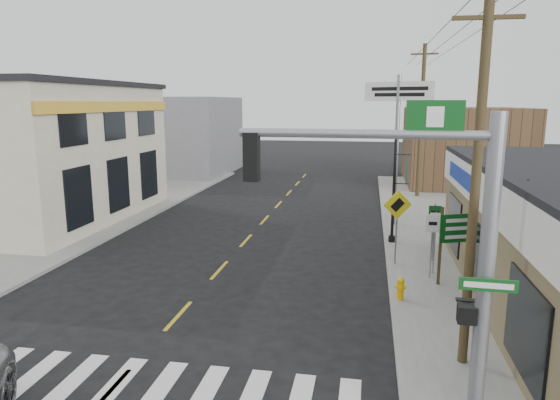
% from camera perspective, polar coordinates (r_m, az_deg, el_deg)
% --- Properties ---
extents(ground, '(140.00, 140.00, 0.00)m').
position_cam_1_polar(ground, '(11.75, -19.15, -20.30)').
color(ground, black).
rests_on(ground, ground).
extents(sidewalk_right, '(6.00, 38.00, 0.13)m').
position_cam_1_polar(sidewalk_right, '(22.76, 19.39, -4.65)').
color(sidewalk_right, gray).
rests_on(sidewalk_right, ground).
extents(sidewalk_left, '(6.00, 38.00, 0.13)m').
position_cam_1_polar(sidewalk_left, '(26.57, -22.57, -2.66)').
color(sidewalk_left, gray).
rests_on(sidewalk_left, ground).
extents(center_line, '(0.12, 56.00, 0.01)m').
position_cam_1_polar(center_line, '(18.45, -6.94, -7.95)').
color(center_line, gold).
rests_on(center_line, ground).
extents(crosswalk, '(11.00, 2.20, 0.01)m').
position_cam_1_polar(crosswalk, '(12.05, -18.18, -19.37)').
color(crosswalk, silver).
rests_on(crosswalk, ground).
extents(left_building, '(12.00, 12.00, 6.80)m').
position_cam_1_polar(left_building, '(29.18, -28.66, 4.65)').
color(left_building, beige).
rests_on(left_building, ground).
extents(bldg_distant_right, '(8.00, 10.00, 5.60)m').
position_cam_1_polar(bldg_distant_right, '(39.37, 20.13, 5.79)').
color(bldg_distant_right, brown).
rests_on(bldg_distant_right, ground).
extents(bldg_distant_left, '(9.00, 10.00, 6.40)m').
position_cam_1_polar(bldg_distant_left, '(43.85, -11.69, 7.24)').
color(bldg_distant_left, slate).
rests_on(bldg_distant_left, ground).
extents(traffic_signal_pole, '(4.67, 0.37, 5.91)m').
position_cam_1_polar(traffic_signal_pole, '(8.77, 18.18, -5.04)').
color(traffic_signal_pole, gray).
rests_on(traffic_signal_pole, sidewalk_right).
extents(guide_sign, '(1.48, 0.13, 2.59)m').
position_cam_1_polar(guide_sign, '(16.99, 19.95, -3.83)').
color(guide_sign, '#463820').
rests_on(guide_sign, sidewalk_right).
extents(fire_hydrant, '(0.22, 0.22, 0.69)m').
position_cam_1_polar(fire_hydrant, '(15.71, 13.62, -9.71)').
color(fire_hydrant, '#E7A503').
rests_on(fire_hydrant, sidewalk_right).
extents(ped_crossing_sign, '(1.08, 0.08, 2.77)m').
position_cam_1_polar(ped_crossing_sign, '(18.57, 13.24, -1.56)').
color(ped_crossing_sign, gray).
rests_on(ped_crossing_sign, sidewalk_right).
extents(lamp_post, '(0.61, 0.48, 4.70)m').
position_cam_1_polar(lamp_post, '(21.39, 13.09, 2.39)').
color(lamp_post, black).
rests_on(lamp_post, sidewalk_right).
extents(dance_center_sign, '(3.35, 0.21, 7.12)m').
position_cam_1_polar(dance_center_sign, '(24.45, 13.33, 9.56)').
color(dance_center_sign, gray).
rests_on(dance_center_sign, sidewalk_right).
extents(shrub_front, '(1.45, 1.45, 1.09)m').
position_cam_1_polar(shrub_front, '(14.69, 28.56, -11.59)').
color(shrub_front, '#1E3518').
rests_on(shrub_front, sidewalk_right).
extents(shrub_back, '(1.23, 1.23, 0.92)m').
position_cam_1_polar(shrub_back, '(18.49, 25.17, -7.01)').
color(shrub_back, black).
rests_on(shrub_back, sidewalk_right).
extents(utility_pole_near, '(1.41, 0.21, 8.09)m').
position_cam_1_polar(utility_pole_near, '(11.51, 21.45, 1.69)').
color(utility_pole_near, '#493126').
rests_on(utility_pole_near, sidewalk_right).
extents(utility_pole_far, '(1.62, 0.24, 9.34)m').
position_cam_1_polar(utility_pole_far, '(32.42, 15.82, 8.80)').
color(utility_pole_far, '#46341C').
rests_on(utility_pole_far, sidewalk_right).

